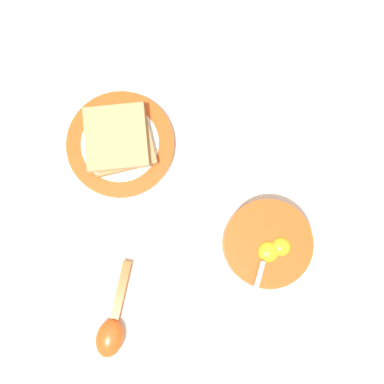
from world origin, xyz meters
TOP-DOWN VIEW (x-y plane):
  - ground_plane at (0.00, 0.00)m, footprint 3.00×3.00m
  - egg_bowl at (-0.00, 0.08)m, footprint 0.15×0.13m
  - toast_plate at (-0.10, -0.18)m, footprint 0.17×0.17m
  - toast_sandwich at (-0.10, -0.18)m, footprint 0.13×0.13m
  - soup_spoon at (0.18, -0.12)m, footprint 0.15×0.04m

SIDE VIEW (x-z plane):
  - ground_plane at x=0.00m, z-range 0.00..0.00m
  - toast_plate at x=-0.10m, z-range 0.00..0.01m
  - soup_spoon at x=0.18m, z-range 0.00..0.02m
  - egg_bowl at x=0.00m, z-range -0.01..0.06m
  - toast_sandwich at x=-0.10m, z-range 0.01..0.04m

